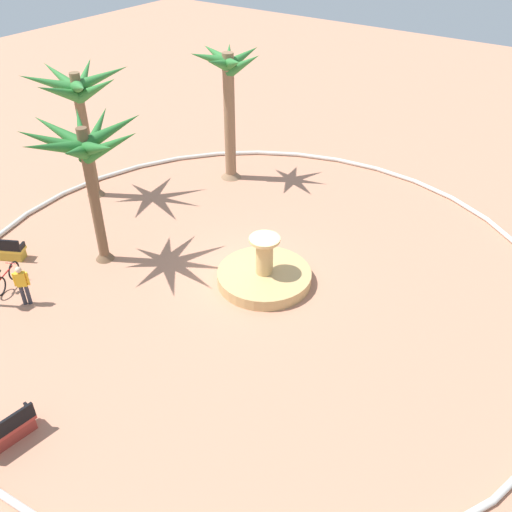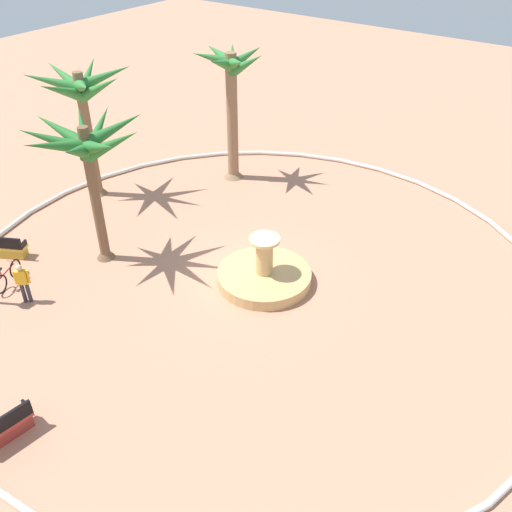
# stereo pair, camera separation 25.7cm
# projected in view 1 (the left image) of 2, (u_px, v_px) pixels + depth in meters

# --- Properties ---
(ground_plane) EXTENTS (80.00, 80.00, 0.00)m
(ground_plane) POSITION_uv_depth(u_px,v_px,m) (253.00, 276.00, 21.52)
(ground_plane) COLOR tan
(plaza_curb) EXTENTS (22.36, 22.36, 0.20)m
(plaza_curb) POSITION_uv_depth(u_px,v_px,m) (253.00, 274.00, 21.46)
(plaza_curb) COLOR silver
(plaza_curb) RESTS_ON ground
(fountain) EXTENTS (3.54, 3.54, 1.96)m
(fountain) POSITION_uv_depth(u_px,v_px,m) (264.00, 275.00, 21.06)
(fountain) COLOR tan
(fountain) RESTS_ON ground
(palm_tree_near_fountain) EXTENTS (4.38, 4.54, 6.06)m
(palm_tree_near_fountain) POSITION_uv_depth(u_px,v_px,m) (79.00, 99.00, 24.14)
(palm_tree_near_fountain) COLOR brown
(palm_tree_near_fountain) RESTS_ON ground
(palm_tree_by_curb) EXTENTS (3.43, 3.38, 6.39)m
(palm_tree_by_curb) POSITION_uv_depth(u_px,v_px,m) (228.00, 87.00, 25.77)
(palm_tree_by_curb) COLOR #8E6B4C
(palm_tree_by_curb) RESTS_ON ground
(palm_tree_mid_plaza) EXTENTS (4.54, 4.57, 5.76)m
(palm_tree_mid_plaza) POSITION_uv_depth(u_px,v_px,m) (85.00, 151.00, 19.83)
(palm_tree_mid_plaza) COLOR brown
(palm_tree_mid_plaza) RESTS_ON ground
(bench_east) EXTENTS (1.65, 0.67, 1.00)m
(bench_east) POSITION_uv_depth(u_px,v_px,m) (7.00, 433.00, 15.15)
(bench_east) COLOR #B73D33
(bench_east) RESTS_ON ground
(bench_west) EXTENTS (1.19, 1.65, 1.00)m
(bench_west) POSITION_uv_depth(u_px,v_px,m) (5.00, 251.00, 22.29)
(bench_west) COLOR gold
(bench_west) RESTS_ON ground
(bicycle_red_frame) EXTENTS (1.57, 0.82, 0.94)m
(bicycle_red_frame) POSITION_uv_depth(u_px,v_px,m) (7.00, 278.00, 20.77)
(bicycle_red_frame) COLOR black
(bicycle_red_frame) RESTS_ON ground
(person_cyclist_helmet) EXTENTS (0.39, 0.41, 1.60)m
(person_cyclist_helmet) POSITION_uv_depth(u_px,v_px,m) (22.00, 284.00, 19.65)
(person_cyclist_helmet) COLOR #33333D
(person_cyclist_helmet) RESTS_ON ground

